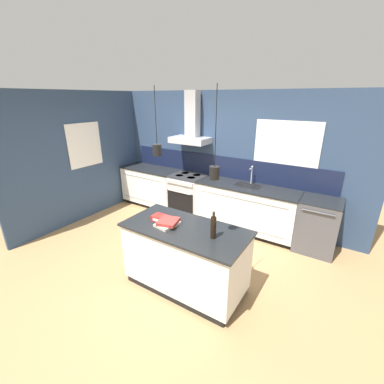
% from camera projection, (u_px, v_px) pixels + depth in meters
% --- Properties ---
extents(ground_plane, '(16.00, 16.00, 0.00)m').
position_uv_depth(ground_plane, '(163.00, 261.00, 4.13)').
color(ground_plane, '#A87F51').
rests_on(ground_plane, ground).
extents(wall_back, '(5.60, 2.44, 2.60)m').
position_uv_depth(wall_back, '(220.00, 155.00, 5.24)').
color(wall_back, navy).
rests_on(wall_back, ground_plane).
extents(wall_left, '(0.08, 3.80, 2.60)m').
position_uv_depth(wall_left, '(91.00, 155.00, 5.45)').
color(wall_left, navy).
rests_on(wall_left, ground_plane).
extents(counter_run_left, '(1.39, 0.64, 0.91)m').
position_uv_depth(counter_run_left, '(152.00, 186.00, 6.15)').
color(counter_run_left, black).
rests_on(counter_run_left, ground_plane).
extents(counter_run_sink, '(1.93, 0.64, 1.26)m').
position_uv_depth(counter_run_sink, '(246.00, 208.00, 4.94)').
color(counter_run_sink, black).
rests_on(counter_run_sink, ground_plane).
extents(oven_range, '(0.74, 0.66, 0.91)m').
position_uv_depth(oven_range, '(188.00, 195.00, 5.61)').
color(oven_range, '#B5B5BA').
rests_on(oven_range, ground_plane).
extents(dishwasher, '(0.63, 0.65, 0.91)m').
position_uv_depth(dishwasher, '(318.00, 225.00, 4.30)').
color(dishwasher, '#4C4C51').
rests_on(dishwasher, ground_plane).
extents(kitchen_island, '(1.63, 0.79, 0.91)m').
position_uv_depth(kitchen_island, '(186.00, 257.00, 3.43)').
color(kitchen_island, black).
rests_on(kitchen_island, ground_plane).
extents(bottle_on_island, '(0.07, 0.07, 0.34)m').
position_uv_depth(bottle_on_island, '(213.00, 227.00, 2.99)').
color(bottle_on_island, black).
rests_on(bottle_on_island, kitchen_island).
extents(book_stack, '(0.29, 0.32, 0.08)m').
position_uv_depth(book_stack, '(168.00, 223.00, 3.32)').
color(book_stack, beige).
rests_on(book_stack, kitchen_island).
extents(red_supply_box, '(0.21, 0.16, 0.07)m').
position_uv_depth(red_supply_box, '(160.00, 218.00, 3.44)').
color(red_supply_box, red).
rests_on(red_supply_box, kitchen_island).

